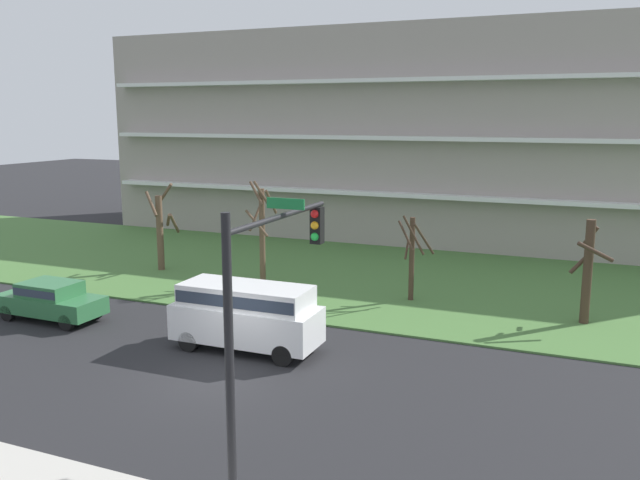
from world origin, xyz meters
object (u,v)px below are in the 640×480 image
object	(u,v)px
sedan_green_near_left	(51,299)
van_white_center_left	(246,312)
tree_center	(412,255)
tree_right	(588,270)
tree_far_left	(161,228)
tree_left	(262,231)
traffic_signal_mast	(266,300)

from	to	relation	value
sedan_green_near_left	van_white_center_left	size ratio (longest dim) A/B	0.85
tree_center	tree_right	distance (m)	7.15
tree_right	tree_center	bearing A→B (deg)	176.07
tree_far_left	tree_left	world-z (taller)	tree_left
tree_center	sedan_green_near_left	world-z (taller)	tree_center
van_white_center_left	tree_far_left	bearing A→B (deg)	-42.08
tree_center	sedan_green_near_left	xyz separation A→B (m)	(-12.71, -8.14, -1.27)
sedan_green_near_left	traffic_signal_mast	distance (m)	16.04
tree_left	sedan_green_near_left	xyz separation A→B (m)	(-5.35, -8.07, -1.85)
tree_center	tree_right	world-z (taller)	tree_right
tree_far_left	tree_right	xyz separation A→B (m)	(20.83, -1.16, -0.06)
tree_far_left	van_white_center_left	xyz separation A→B (m)	(9.95, -8.81, -0.89)
van_white_center_left	traffic_signal_mast	xyz separation A→B (m)	(4.75, -7.58, 2.95)
tree_left	sedan_green_near_left	bearing A→B (deg)	-123.56
tree_left	traffic_signal_mast	size ratio (longest dim) A/B	0.80
tree_center	van_white_center_left	world-z (taller)	tree_center
sedan_green_near_left	van_white_center_left	world-z (taller)	van_white_center_left
van_white_center_left	traffic_signal_mast	bearing A→B (deg)	121.53
tree_left	tree_far_left	bearing A→B (deg)	173.31
tree_left	traffic_signal_mast	distance (m)	17.81
tree_center	van_white_center_left	bearing A→B (deg)	-114.72
sedan_green_near_left	van_white_center_left	xyz separation A→B (m)	(8.96, 0.00, 0.52)
tree_far_left	tree_left	size ratio (longest dim) A/B	0.90
van_white_center_left	traffic_signal_mast	world-z (taller)	traffic_signal_mast
tree_far_left	tree_center	bearing A→B (deg)	-2.80
tree_far_left	traffic_signal_mast	bearing A→B (deg)	-48.12
tree_left	traffic_signal_mast	world-z (taller)	traffic_signal_mast
tree_center	tree_left	bearing A→B (deg)	-179.43
tree_far_left	van_white_center_left	world-z (taller)	tree_far_left
tree_left	tree_right	bearing A→B (deg)	-1.65
tree_right	van_white_center_left	xyz separation A→B (m)	(-10.88, -7.65, -0.84)
tree_far_left	tree_right	bearing A→B (deg)	-3.19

